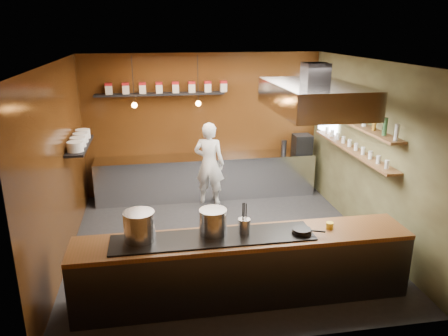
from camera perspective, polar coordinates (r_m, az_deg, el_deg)
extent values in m
plane|color=#232326|center=(7.53, -0.08, -9.71)|extent=(5.00, 5.00, 0.00)
plane|color=#381C0A|center=(9.36, -2.64, 5.63)|extent=(5.00, 0.00, 5.00)
plane|color=#381C0A|center=(7.01, -20.68, 0.23)|extent=(0.00, 5.00, 5.00)
plane|color=#433E26|center=(7.76, 18.46, 2.11)|extent=(0.00, 5.00, 5.00)
plane|color=silver|center=(6.68, -0.09, 13.71)|extent=(5.00, 5.00, 0.00)
plane|color=white|center=(9.14, 13.53, 7.42)|extent=(0.00, 1.00, 1.00)
cube|color=silver|center=(9.32, -2.29, -1.12)|extent=(4.60, 0.65, 0.90)
cube|color=#38383D|center=(5.95, 2.54, -13.09)|extent=(4.40, 0.70, 0.86)
cube|color=brown|center=(5.72, 2.61, -9.14)|extent=(4.40, 0.72, 0.06)
cube|color=black|center=(5.64, -1.41, -9.10)|extent=(2.60, 0.55, 0.02)
cube|color=black|center=(9.03, -8.34, 9.53)|extent=(2.60, 0.26, 0.04)
cube|color=black|center=(7.92, -18.31, 2.81)|extent=(0.30, 1.40, 0.04)
cube|color=brown|center=(7.85, 16.72, 5.62)|extent=(0.26, 2.80, 0.04)
cube|color=brown|center=(7.96, 16.42, 2.32)|extent=(0.26, 2.80, 0.04)
cube|color=#38383D|center=(6.66, 11.86, 12.03)|extent=(0.35, 0.35, 0.30)
cube|color=silver|center=(6.70, 11.67, 9.05)|extent=(1.20, 2.00, 0.40)
cube|color=white|center=(6.73, 11.56, 7.29)|extent=(1.00, 1.80, 0.02)
cylinder|color=black|center=(8.33, -11.82, 11.08)|extent=(0.01, 0.01, 0.90)
sphere|color=orange|center=(8.40, -11.62, 8.03)|extent=(0.10, 0.10, 0.10)
cylinder|color=black|center=(8.38, -3.43, 11.45)|extent=(0.01, 0.01, 0.90)
sphere|color=orange|center=(8.44, -3.38, 8.41)|extent=(0.10, 0.10, 0.10)
cube|color=beige|center=(9.05, -14.80, 9.82)|extent=(0.13, 0.13, 0.17)
cube|color=maroon|center=(9.03, -14.86, 10.51)|extent=(0.13, 0.13, 0.05)
cube|color=beige|center=(9.02, -12.70, 9.95)|extent=(0.13, 0.13, 0.17)
cube|color=maroon|center=(9.01, -12.75, 10.64)|extent=(0.14, 0.13, 0.05)
cube|color=beige|center=(9.01, -10.58, 10.07)|extent=(0.13, 0.13, 0.17)
cube|color=maroon|center=(9.00, -10.63, 10.77)|extent=(0.13, 0.13, 0.05)
cube|color=beige|center=(9.01, -8.47, 10.18)|extent=(0.13, 0.13, 0.17)
cube|color=maroon|center=(9.00, -8.50, 10.87)|extent=(0.14, 0.13, 0.05)
cube|color=beige|center=(9.03, -6.35, 10.28)|extent=(0.13, 0.13, 0.17)
cube|color=maroon|center=(9.01, -6.37, 10.97)|extent=(0.14, 0.13, 0.05)
cube|color=beige|center=(9.05, -4.24, 10.36)|extent=(0.13, 0.13, 0.17)
cube|color=maroon|center=(9.04, -4.26, 11.05)|extent=(0.14, 0.13, 0.05)
cube|color=beige|center=(9.09, -2.14, 10.42)|extent=(0.13, 0.13, 0.17)
cube|color=maroon|center=(9.08, -2.15, 11.11)|extent=(0.14, 0.13, 0.05)
cube|color=beige|center=(9.14, -0.07, 10.48)|extent=(0.13, 0.13, 0.17)
cube|color=maroon|center=(9.12, -0.07, 11.16)|extent=(0.14, 0.13, 0.05)
cylinder|color=white|center=(7.46, -18.86, 2.66)|extent=(0.26, 0.26, 0.16)
cylinder|color=white|center=(7.75, -18.54, 3.24)|extent=(0.26, 0.26, 0.16)
cylinder|color=white|center=(8.04, -18.24, 3.77)|extent=(0.26, 0.26, 0.16)
cylinder|color=white|center=(8.33, -17.96, 4.27)|extent=(0.26, 0.26, 0.16)
cylinder|color=silver|center=(6.71, 21.62, 4.33)|extent=(0.06, 0.06, 0.24)
cylinder|color=#2D5933|center=(6.98, 20.28, 4.98)|extent=(0.06, 0.06, 0.24)
cylinder|color=#8C601E|center=(7.26, 19.03, 5.57)|extent=(0.06, 0.06, 0.24)
cylinder|color=silver|center=(7.54, 17.88, 6.12)|extent=(0.06, 0.06, 0.24)
cylinder|color=#2D5933|center=(7.82, 16.81, 6.62)|extent=(0.06, 0.06, 0.24)
cylinder|color=#8C601E|center=(8.11, 15.81, 7.09)|extent=(0.06, 0.06, 0.24)
cylinder|color=silver|center=(8.40, 14.88, 7.52)|extent=(0.06, 0.06, 0.24)
cylinder|color=#2D5933|center=(8.69, 14.01, 7.93)|extent=(0.06, 0.06, 0.24)
cylinder|color=#8C601E|center=(8.99, 13.19, 8.30)|extent=(0.06, 0.06, 0.24)
cylinder|color=silver|center=(6.96, 20.51, 0.44)|extent=(0.07, 0.07, 0.13)
cylinder|color=silver|center=(7.17, 19.52, 1.04)|extent=(0.07, 0.07, 0.13)
cylinder|color=silver|center=(7.39, 18.58, 1.62)|extent=(0.07, 0.07, 0.13)
cylinder|color=silver|center=(7.60, 17.70, 2.16)|extent=(0.07, 0.07, 0.13)
cylinder|color=silver|center=(7.82, 16.87, 2.66)|extent=(0.07, 0.07, 0.13)
cylinder|color=silver|center=(8.05, 16.08, 3.14)|extent=(0.07, 0.07, 0.13)
cylinder|color=silver|center=(8.27, 15.34, 3.60)|extent=(0.07, 0.07, 0.13)
cylinder|color=silver|center=(8.49, 14.63, 4.03)|extent=(0.07, 0.07, 0.13)
cylinder|color=silver|center=(8.72, 13.96, 4.44)|extent=(0.07, 0.07, 0.13)
cylinder|color=silver|center=(8.95, 13.32, 4.82)|extent=(0.07, 0.07, 0.13)
cylinder|color=#B9BCC1|center=(5.58, -10.99, -7.47)|extent=(0.51, 0.51, 0.38)
cylinder|color=silver|center=(5.65, -1.45, -7.03)|extent=(0.39, 0.39, 0.34)
cylinder|color=silver|center=(5.69, 2.66, -7.61)|extent=(0.17, 0.17, 0.20)
cylinder|color=black|center=(5.81, 10.11, -8.24)|extent=(0.26, 0.26, 0.03)
cylinder|color=black|center=(5.80, 10.13, -7.95)|extent=(0.24, 0.24, 0.03)
cylinder|color=black|center=(5.80, 12.22, -8.08)|extent=(0.18, 0.09, 0.02)
cylinder|color=yellow|center=(6.05, 13.64, -7.31)|extent=(0.12, 0.12, 0.09)
cube|color=black|center=(9.62, 10.17, 3.19)|extent=(0.38, 0.36, 0.38)
imported|color=white|center=(8.84, -1.94, 0.57)|extent=(0.73, 0.62, 1.71)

